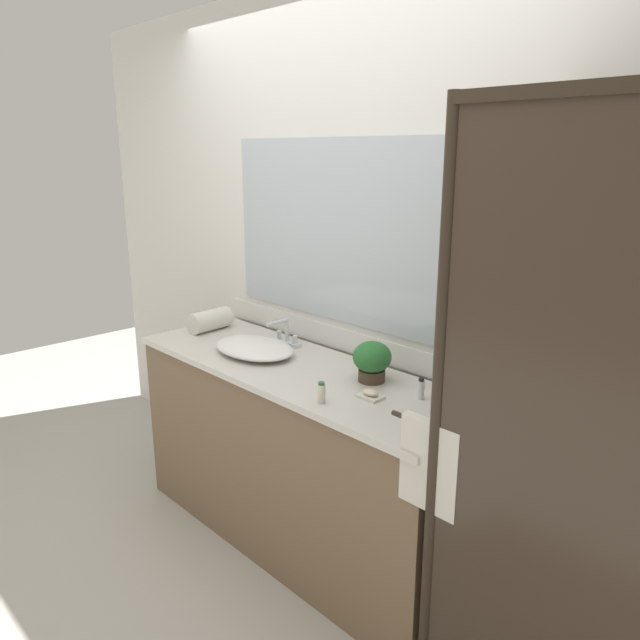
{
  "coord_description": "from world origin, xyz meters",
  "views": [
    {
      "loc": [
        1.94,
        -1.72,
        1.84
      ],
      "look_at": [
        0.15,
        0.0,
        1.15
      ],
      "focal_mm": 34.16,
      "sensor_mm": 36.0,
      "label": 1
    }
  ],
  "objects_px": {
    "amenity_bottle_lotion": "(321,393)",
    "rolled_towel_near_edge": "(210,320)",
    "potted_plant": "(372,360)",
    "sink_basin": "(254,347)",
    "soap_dish": "(370,395)",
    "faucet": "(285,336)",
    "amenity_bottle_shampoo": "(421,389)"
  },
  "relations": [
    {
      "from": "faucet",
      "to": "amenity_bottle_shampoo",
      "type": "distance_m",
      "value": 0.9
    },
    {
      "from": "soap_dish",
      "to": "amenity_bottle_lotion",
      "type": "relative_size",
      "value": 1.19
    },
    {
      "from": "sink_basin",
      "to": "soap_dish",
      "type": "height_order",
      "value": "sink_basin"
    },
    {
      "from": "amenity_bottle_shampoo",
      "to": "rolled_towel_near_edge",
      "type": "height_order",
      "value": "rolled_towel_near_edge"
    },
    {
      "from": "potted_plant",
      "to": "soap_dish",
      "type": "bearing_deg",
      "value": -50.17
    },
    {
      "from": "sink_basin",
      "to": "rolled_towel_near_edge",
      "type": "height_order",
      "value": "rolled_towel_near_edge"
    },
    {
      "from": "potted_plant",
      "to": "rolled_towel_near_edge",
      "type": "relative_size",
      "value": 0.74
    },
    {
      "from": "faucet",
      "to": "potted_plant",
      "type": "bearing_deg",
      "value": -5.64
    },
    {
      "from": "faucet",
      "to": "amenity_bottle_lotion",
      "type": "relative_size",
      "value": 2.02
    },
    {
      "from": "sink_basin",
      "to": "faucet",
      "type": "height_order",
      "value": "faucet"
    },
    {
      "from": "sink_basin",
      "to": "faucet",
      "type": "bearing_deg",
      "value": 90.0
    },
    {
      "from": "sink_basin",
      "to": "potted_plant",
      "type": "xyz_separation_m",
      "value": [
        0.63,
        0.13,
        0.06
      ]
    },
    {
      "from": "amenity_bottle_lotion",
      "to": "amenity_bottle_shampoo",
      "type": "distance_m",
      "value": 0.39
    },
    {
      "from": "sink_basin",
      "to": "amenity_bottle_lotion",
      "type": "bearing_deg",
      "value": -15.37
    },
    {
      "from": "sink_basin",
      "to": "rolled_towel_near_edge",
      "type": "bearing_deg",
      "value": 171.53
    },
    {
      "from": "sink_basin",
      "to": "potted_plant",
      "type": "distance_m",
      "value": 0.65
    },
    {
      "from": "potted_plant",
      "to": "rolled_towel_near_edge",
      "type": "height_order",
      "value": "potted_plant"
    },
    {
      "from": "potted_plant",
      "to": "faucet",
      "type": "bearing_deg",
      "value": 174.36
    },
    {
      "from": "soap_dish",
      "to": "potted_plant",
      "type": "bearing_deg",
      "value": 129.83
    },
    {
      "from": "potted_plant",
      "to": "amenity_bottle_shampoo",
      "type": "bearing_deg",
      "value": -1.23
    },
    {
      "from": "amenity_bottle_lotion",
      "to": "rolled_towel_near_edge",
      "type": "height_order",
      "value": "rolled_towel_near_edge"
    },
    {
      "from": "potted_plant",
      "to": "soap_dish",
      "type": "xyz_separation_m",
      "value": [
        0.12,
        -0.14,
        -0.08
      ]
    },
    {
      "from": "soap_dish",
      "to": "amenity_bottle_lotion",
      "type": "height_order",
      "value": "amenity_bottle_lotion"
    },
    {
      "from": "sink_basin",
      "to": "soap_dish",
      "type": "distance_m",
      "value": 0.75
    },
    {
      "from": "amenity_bottle_shampoo",
      "to": "sink_basin",
      "type": "bearing_deg",
      "value": -171.83
    },
    {
      "from": "soap_dish",
      "to": "rolled_towel_near_edge",
      "type": "bearing_deg",
      "value": 176.27
    },
    {
      "from": "faucet",
      "to": "soap_dish",
      "type": "bearing_deg",
      "value": -15.29
    },
    {
      "from": "sink_basin",
      "to": "amenity_bottle_lotion",
      "type": "xyz_separation_m",
      "value": [
        0.65,
        -0.18,
        0.01
      ]
    },
    {
      "from": "faucet",
      "to": "rolled_towel_near_edge",
      "type": "height_order",
      "value": "faucet"
    },
    {
      "from": "amenity_bottle_shampoo",
      "to": "potted_plant",
      "type": "bearing_deg",
      "value": 178.77
    },
    {
      "from": "faucet",
      "to": "potted_plant",
      "type": "xyz_separation_m",
      "value": [
        0.63,
        -0.06,
        0.05
      ]
    },
    {
      "from": "faucet",
      "to": "sink_basin",
      "type": "bearing_deg",
      "value": -90.0
    }
  ]
}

